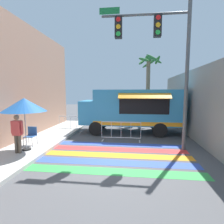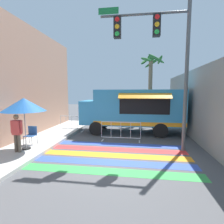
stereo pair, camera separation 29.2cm
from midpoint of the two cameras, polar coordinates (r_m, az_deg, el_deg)
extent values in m
plane|color=#4C4C4F|center=(7.08, 0.70, -15.23)|extent=(60.00, 60.00, 0.00)
cube|color=gray|center=(10.10, 27.50, 1.95)|extent=(0.20, 16.00, 3.90)
cube|color=green|center=(6.11, -0.71, -18.84)|extent=(6.40, 0.56, 0.01)
cube|color=#334FB2|center=(6.80, 0.34, -16.13)|extent=(6.40, 0.56, 0.01)
cube|color=orange|center=(7.50, 1.18, -13.92)|extent=(6.40, 0.56, 0.01)
cube|color=red|center=(8.21, 1.86, -12.09)|extent=(6.40, 0.56, 0.01)
cube|color=#334FB2|center=(8.93, 2.42, -10.55)|extent=(6.40, 0.56, 0.01)
cube|color=#338CBF|center=(11.35, 9.40, 1.67)|extent=(5.38, 2.39, 2.17)
cube|color=#338CBF|center=(11.65, -3.97, 0.12)|extent=(1.90, 2.20, 1.47)
cube|color=#1E232D|center=(11.84, -8.24, 1.95)|extent=(0.06, 1.91, 0.56)
cube|color=black|center=(10.14, 11.31, 2.00)|extent=(2.85, 0.03, 0.98)
cube|color=orange|center=(9.91, 11.44, 5.18)|extent=(2.95, 0.43, 0.31)
cube|color=orange|center=(10.28, 9.41, -3.93)|extent=(5.38, 0.01, 0.24)
cylinder|color=black|center=(10.70, -4.36, -5.37)|extent=(0.85, 0.22, 0.85)
cylinder|color=black|center=(12.82, -2.19, -3.38)|extent=(0.85, 0.22, 0.85)
cylinder|color=black|center=(10.55, 16.29, -5.79)|extent=(0.85, 0.22, 0.85)
cylinder|color=black|center=(12.69, 14.94, -3.70)|extent=(0.85, 0.22, 0.85)
cylinder|color=#515456|center=(8.38, 24.04, 10.12)|extent=(0.16, 0.16, 6.46)
cylinder|color=#515456|center=(8.74, 11.34, 28.86)|extent=(3.76, 0.11, 0.11)
cube|color=black|center=(8.57, 15.44, 25.57)|extent=(0.32, 0.28, 0.90)
cylinder|color=red|center=(8.54, 15.63, 27.77)|extent=(0.20, 0.02, 0.20)
cylinder|color=#F2A519|center=(8.44, 15.57, 25.88)|extent=(0.20, 0.02, 0.20)
cylinder|color=green|center=(8.34, 15.50, 23.94)|extent=(0.20, 0.02, 0.20)
cube|color=black|center=(8.56, 2.86, 25.81)|extent=(0.32, 0.28, 0.90)
cylinder|color=red|center=(8.53, 2.77, 28.02)|extent=(0.20, 0.02, 0.20)
cylinder|color=#F2A519|center=(8.43, 2.76, 26.12)|extent=(0.20, 0.02, 0.20)
cylinder|color=green|center=(8.33, 2.75, 24.18)|extent=(0.20, 0.02, 0.20)
cube|color=#197238|center=(8.88, -0.08, 30.14)|extent=(0.90, 0.02, 0.28)
cylinder|color=black|center=(8.60, -25.30, -10.70)|extent=(0.36, 0.36, 0.06)
cylinder|color=#B2B2B7|center=(8.35, -25.66, -3.54)|extent=(0.04, 0.04, 2.23)
cone|color=#1E59A5|center=(8.26, -25.94, 2.17)|extent=(1.81, 1.81, 0.57)
cylinder|color=#4C4C51|center=(9.11, -26.10, -8.60)|extent=(0.02, 0.02, 0.42)
cylinder|color=#4C4C51|center=(8.88, -23.82, -8.87)|extent=(0.02, 0.02, 0.42)
cylinder|color=#4C4C51|center=(9.45, -24.64, -8.00)|extent=(0.02, 0.02, 0.42)
cylinder|color=#4C4C51|center=(9.23, -22.42, -8.24)|extent=(0.02, 0.02, 0.42)
cube|color=#2D5999|center=(9.11, -24.31, -7.04)|extent=(0.45, 0.45, 0.03)
cube|color=#2D5999|center=(9.24, -23.68, -5.47)|extent=(0.45, 0.03, 0.40)
cylinder|color=brown|center=(8.30, -27.98, -9.00)|extent=(0.13, 0.13, 0.74)
cylinder|color=brown|center=(8.22, -27.13, -9.11)|extent=(0.13, 0.13, 0.74)
cube|color=#CC3F3F|center=(8.12, -27.81, -4.49)|extent=(0.34, 0.20, 0.60)
cylinder|color=#CC3F3F|center=(8.24, -29.06, -4.18)|extent=(0.09, 0.09, 0.51)
cylinder|color=#CC3F3F|center=(7.98, -26.54, -4.37)|extent=(0.09, 0.09, 0.51)
sphere|color=#9E7051|center=(8.05, -27.97, -1.45)|extent=(0.21, 0.21, 0.21)
cylinder|color=#B7BABF|center=(9.30, 3.79, -3.34)|extent=(2.10, 0.04, 0.04)
cylinder|color=#B7BABF|center=(9.49, 3.75, -8.38)|extent=(2.10, 0.04, 0.04)
cylinder|color=#B7BABF|center=(9.52, -2.56, -5.69)|extent=(0.02, 0.02, 0.85)
cylinder|color=#B7BABF|center=(9.44, 0.58, -5.80)|extent=(0.02, 0.02, 0.85)
cylinder|color=#B7BABF|center=(9.39, 3.77, -5.88)|extent=(0.02, 0.02, 0.85)
cylinder|color=#B7BABF|center=(9.36, 6.99, -5.95)|extent=(0.02, 0.02, 0.85)
cylinder|color=#B7BABF|center=(9.36, 10.21, -6.00)|extent=(0.02, 0.02, 0.85)
cube|color=#B7BABF|center=(9.66, -2.25, -9.17)|extent=(0.06, 0.44, 0.03)
cube|color=#B7BABF|center=(9.51, 9.83, -9.52)|extent=(0.06, 0.44, 0.03)
cylinder|color=#B7BABF|center=(11.93, -12.43, -1.31)|extent=(1.55, 0.04, 0.04)
cylinder|color=#B7BABF|center=(12.07, -12.33, -5.29)|extent=(1.55, 0.04, 0.04)
cylinder|color=#B7BABF|center=(12.29, -15.78, -3.17)|extent=(0.02, 0.02, 0.85)
cylinder|color=#B7BABF|center=(12.13, -14.10, -3.24)|extent=(0.02, 0.02, 0.85)
cylinder|color=#B7BABF|center=(11.99, -12.38, -3.31)|extent=(0.02, 0.02, 0.85)
cylinder|color=#B7BABF|center=(11.86, -10.62, -3.38)|extent=(0.02, 0.02, 0.85)
cylinder|color=#B7BABF|center=(11.74, -8.82, -3.45)|extent=(0.02, 0.02, 0.85)
cube|color=#B7BABF|center=(12.38, -15.48, -5.91)|extent=(0.06, 0.44, 0.03)
cube|color=#B7BABF|center=(11.87, -9.00, -6.28)|extent=(0.06, 0.44, 0.03)
cylinder|color=#7A664C|center=(15.96, 12.86, 6.64)|extent=(0.34, 0.34, 5.42)
sphere|color=#2D6B33|center=(16.23, 13.12, 16.79)|extent=(0.60, 0.60, 0.60)
ellipsoid|color=#2D6B33|center=(16.36, 15.88, 16.05)|extent=(0.40, 1.57, 0.67)
ellipsoid|color=#2D6B33|center=(16.97, 13.64, 15.43)|extent=(1.54, 0.64, 1.02)
ellipsoid|color=#2D6B33|center=(16.48, 11.07, 15.85)|extent=(0.85, 1.18, 0.78)
ellipsoid|color=#2D6B33|center=(15.75, 11.56, 16.49)|extent=(1.05, 1.06, 0.62)
ellipsoid|color=#2D6B33|center=(15.53, 14.87, 16.48)|extent=(1.54, 1.00, 0.83)
camera|label=1|loc=(0.15, -89.14, 0.10)|focal=28.00mm
camera|label=2|loc=(0.15, 90.86, -0.10)|focal=28.00mm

